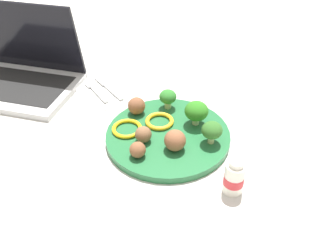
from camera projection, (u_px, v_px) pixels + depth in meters
The scene contains 16 objects.
ground_plane at pixel (168, 138), 0.78m from camera, with size 4.00×4.00×0.00m, color beige.
plate at pixel (168, 136), 0.77m from camera, with size 0.28×0.28×0.02m, color #236638.
broccoli_floret_back_left at pixel (168, 97), 0.83m from camera, with size 0.04×0.04×0.05m.
broccoli_floret_front_left at pixel (196, 111), 0.78m from camera, with size 0.05×0.05×0.06m.
broccoli_floret_mid_right at pixel (212, 131), 0.72m from camera, with size 0.05×0.05×0.05m.
meatball_front_right at pixel (143, 134), 0.74m from camera, with size 0.04×0.04×0.04m, color brown.
meatball_mid_left at pixel (138, 150), 0.70m from camera, with size 0.03×0.03×0.03m, color brown.
meatball_back_left at pixel (175, 140), 0.71m from camera, with size 0.05×0.05×0.05m, color brown.
meatball_front_left at pixel (137, 106), 0.82m from camera, with size 0.04×0.04×0.04m, color brown.
pepper_ring_mid_right at pixel (127, 129), 0.78m from camera, with size 0.07×0.07×0.01m, color yellow.
pepper_ring_center at pixel (160, 121), 0.80m from camera, with size 0.07×0.07×0.01m, color yellow.
napkin at pixel (103, 91), 0.93m from camera, with size 0.17×0.12×0.01m, color white.
fork at pixel (96, 90), 0.93m from camera, with size 0.12×0.02×0.01m.
knife at pixel (108, 86), 0.94m from camera, with size 0.15×0.02×0.01m.
yogurt_bottle at pixel (234, 178), 0.64m from camera, with size 0.04×0.04×0.08m.
laptop at pixel (19, 72), 0.94m from camera, with size 0.39×0.38×0.21m.
Camera 1 is at (-0.49, 0.34, 0.50)m, focal length 36.60 mm.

